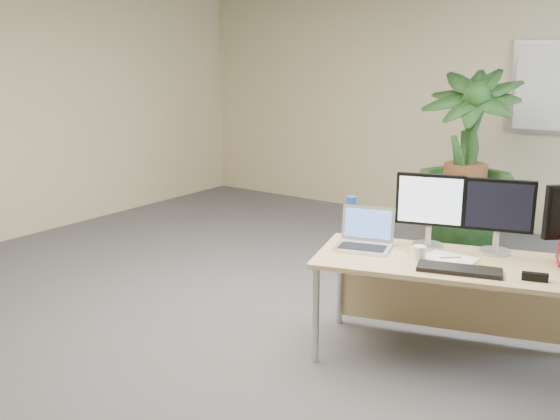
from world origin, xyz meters
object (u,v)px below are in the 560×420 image
Objects in this scene: floor_plant at (465,178)px; monitor_left at (430,206)px; laptop at (365,238)px; desk at (457,277)px; monitor_right at (498,211)px.

monitor_left is (0.45, -1.97, 0.18)m from floor_plant.
desk is at bearing 15.03° from laptop.
desk is 0.48m from monitor_left.
laptop is (0.11, -2.21, -0.03)m from floor_plant.
laptop is (-0.74, -0.36, -0.21)m from monitor_right.
monitor_left reaches higher than laptop.
desk is 2.18m from floor_plant.
monitor_left is at bearing -77.12° from floor_plant.
monitor_left is at bearing -163.09° from monitor_right.
floor_plant is at bearing 108.56° from desk.
floor_plant reaches higher than monitor_right.
laptop is (-0.57, -0.15, 0.20)m from desk.
monitor_left is 1.15× the size of laptop.
floor_plant is 2.03m from monitor_left.
monitor_left is (-0.24, 0.09, 0.41)m from desk.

